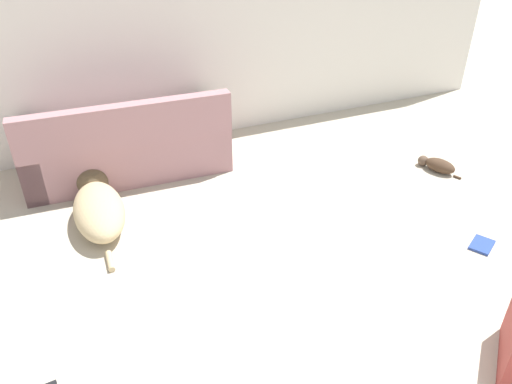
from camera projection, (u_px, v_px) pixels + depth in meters
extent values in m
cube|color=silver|center=(213.00, 28.00, 5.53)|extent=(7.63, 0.06, 2.51)
cube|color=#A3757A|center=(128.00, 151.00, 5.25)|extent=(2.09, 0.90, 0.45)
cube|color=#A3757A|center=(126.00, 126.00, 4.74)|extent=(2.06, 0.23, 0.43)
cube|color=#A3757A|center=(212.00, 132.00, 5.49)|extent=(0.23, 0.82, 0.59)
cube|color=#A3757A|center=(32.00, 160.00, 4.94)|extent=(0.23, 0.82, 0.59)
ellipsoid|color=tan|center=(99.00, 211.00, 4.45)|extent=(0.46, 0.94, 0.30)
sphere|color=brown|center=(92.00, 181.00, 4.88)|extent=(0.32, 0.32, 0.31)
cylinder|color=tan|center=(110.00, 261.00, 4.06)|extent=(0.06, 0.23, 0.05)
ellipsoid|color=#473323|center=(440.00, 166.00, 5.31)|extent=(0.29, 0.37, 0.14)
sphere|color=brown|center=(423.00, 161.00, 5.44)|extent=(0.15, 0.15, 0.11)
cylinder|color=#473323|center=(457.00, 177.00, 5.22)|extent=(0.05, 0.08, 0.02)
cube|color=#28428E|center=(482.00, 245.00, 4.26)|extent=(0.28, 0.26, 0.02)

